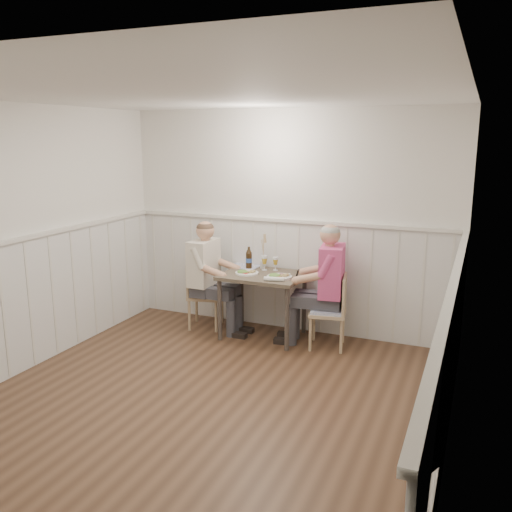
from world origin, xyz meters
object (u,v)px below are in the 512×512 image
(diner_cream, at_px, (207,284))
(beer_bottle, at_px, (249,259))
(man_in_pink, at_px, (327,295))
(dining_table, at_px, (263,282))
(grass_vase, at_px, (262,252))
(chair_left, at_px, (202,292))
(chair_right, at_px, (332,309))

(diner_cream, height_order, beer_bottle, diner_cream)
(man_in_pink, bearing_deg, dining_table, -177.50)
(man_in_pink, distance_m, diner_cream, 1.45)
(dining_table, distance_m, grass_vase, 0.40)
(dining_table, distance_m, man_in_pink, 0.76)
(dining_table, distance_m, chair_left, 0.84)
(diner_cream, xyz_separation_m, grass_vase, (0.59, 0.29, 0.38))
(chair_right, xyz_separation_m, diner_cream, (-1.52, -0.03, 0.12))
(chair_right, bearing_deg, chair_left, 178.76)
(man_in_pink, bearing_deg, diner_cream, -176.83)
(dining_table, height_order, chair_left, chair_left)
(man_in_pink, bearing_deg, chair_left, -179.45)
(chair_right, height_order, beer_bottle, beer_bottle)
(chair_left, distance_m, diner_cream, 0.18)
(man_in_pink, distance_m, grass_vase, 0.96)
(beer_bottle, height_order, grass_vase, grass_vase)
(man_in_pink, height_order, diner_cream, man_in_pink)
(dining_table, bearing_deg, chair_left, 178.74)
(chair_right, xyz_separation_m, beer_bottle, (-1.08, 0.19, 0.42))
(chair_left, bearing_deg, man_in_pink, 0.55)
(chair_left, xyz_separation_m, grass_vase, (0.70, 0.23, 0.51))
(diner_cream, distance_m, beer_bottle, 0.58)
(man_in_pink, xyz_separation_m, grass_vase, (-0.86, 0.21, 0.37))
(dining_table, bearing_deg, diner_cream, -176.10)
(chair_right, relative_size, beer_bottle, 3.11)
(diner_cream, xyz_separation_m, beer_bottle, (0.45, 0.22, 0.30))
(chair_right, relative_size, grass_vase, 1.86)
(dining_table, xyz_separation_m, beer_bottle, (-0.25, 0.17, 0.22))
(diner_cream, distance_m, grass_vase, 0.76)
(beer_bottle, distance_m, grass_vase, 0.18)
(diner_cream, bearing_deg, chair_right, 1.12)
(chair_left, distance_m, man_in_pink, 1.57)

